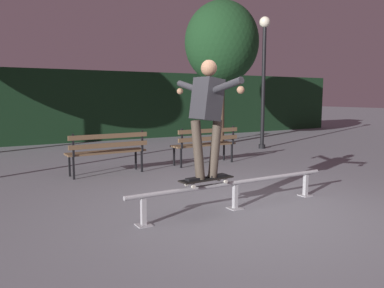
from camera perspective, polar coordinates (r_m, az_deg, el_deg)
The scene contains 9 objects.
ground_plane at distance 5.28m, azimuth 7.81°, elevation -10.22°, with size 90.00×90.00×0.00m, color slate.
hedge_backdrop at distance 14.03m, azimuth -17.34°, elevation 5.53°, with size 24.00×1.20×2.48m, color black.
grind_rail at distance 5.35m, azimuth 6.57°, elevation -6.60°, with size 3.27×0.18×0.40m.
skateboard at distance 5.04m, azimuth 2.21°, elevation -5.37°, with size 0.79×0.25×0.09m.
skateboarder at distance 4.93m, azimuth 2.29°, elevation 5.32°, with size 0.63×1.41×1.56m.
park_bench_leftmost at distance 7.73m, azimuth -12.68°, elevation -0.68°, with size 1.61×0.45×0.88m.
park_bench_left_center at distance 8.71m, azimuth 2.09°, elevation 0.36°, with size 1.61×0.45×0.88m.
tree_far_right at distance 12.55m, azimuth 4.52°, elevation 15.03°, with size 2.38×2.38×4.61m.
lamp_post_right at distance 11.60m, azimuth 10.84°, elevation 11.57°, with size 0.32×0.32×3.90m.
Camera 1 is at (-3.11, -3.96, 1.58)m, focal length 35.16 mm.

